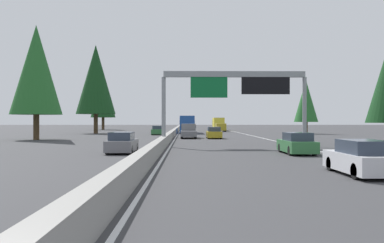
{
  "coord_description": "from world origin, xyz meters",
  "views": [
    {
      "loc": [
        -2.62,
        -1.68,
        2.27
      ],
      "look_at": [
        51.37,
        -2.41,
        2.16
      ],
      "focal_mm": 38.74,
      "sensor_mm": 36.0,
      "label": 1
    }
  ],
  "objects_px": {
    "sedan_distant_b": "(297,144)",
    "box_truck_mid_left": "(218,123)",
    "sign_gantry_overhead": "(236,87)",
    "conifer_left_far": "(103,96)",
    "conifer_left_near": "(36,70)",
    "minivan_far_center": "(221,127)",
    "conifer_right_mid": "(306,101)",
    "pickup_far_right": "(189,131)",
    "sedan_mid_right": "(362,159)",
    "bus_mid_center": "(187,124)",
    "oncoming_near": "(122,143)",
    "oncoming_far": "(158,131)",
    "conifer_left_mid": "(96,80)",
    "sedan_near_right": "(214,133)"
  },
  "relations": [
    {
      "from": "minivan_far_center",
      "to": "conifer_left_near",
      "type": "bearing_deg",
      "value": 145.47
    },
    {
      "from": "sedan_mid_right",
      "to": "minivan_far_center",
      "type": "bearing_deg",
      "value": 0.22
    },
    {
      "from": "sedan_distant_b",
      "to": "oncoming_near",
      "type": "bearing_deg",
      "value": 84.96
    },
    {
      "from": "oncoming_near",
      "to": "conifer_left_far",
      "type": "relative_size",
      "value": 0.32
    },
    {
      "from": "pickup_far_right",
      "to": "conifer_left_far",
      "type": "xyz_separation_m",
      "value": [
        49.98,
        21.16,
        7.58
      ]
    },
    {
      "from": "box_truck_mid_left",
      "to": "pickup_far_right",
      "type": "distance_m",
      "value": 44.96
    },
    {
      "from": "box_truck_mid_left",
      "to": "conifer_left_far",
      "type": "relative_size",
      "value": 0.61
    },
    {
      "from": "pickup_far_right",
      "to": "oncoming_far",
      "type": "relative_size",
      "value": 1.27
    },
    {
      "from": "minivan_far_center",
      "to": "conifer_right_mid",
      "type": "bearing_deg",
      "value": -137.21
    },
    {
      "from": "sedan_distant_b",
      "to": "box_truck_mid_left",
      "type": "height_order",
      "value": "box_truck_mid_left"
    },
    {
      "from": "conifer_left_near",
      "to": "minivan_far_center",
      "type": "bearing_deg",
      "value": -34.53
    },
    {
      "from": "sedan_near_right",
      "to": "pickup_far_right",
      "type": "relative_size",
      "value": 0.79
    },
    {
      "from": "box_truck_mid_left",
      "to": "oncoming_near",
      "type": "distance_m",
      "value": 70.06
    },
    {
      "from": "conifer_left_far",
      "to": "oncoming_far",
      "type": "bearing_deg",
      "value": -156.51
    },
    {
      "from": "conifer_right_mid",
      "to": "conifer_left_far",
      "type": "xyz_separation_m",
      "value": [
        32.87,
        41.48,
        2.85
      ]
    },
    {
      "from": "sedan_mid_right",
      "to": "pickup_far_right",
      "type": "height_order",
      "value": "pickup_far_right"
    },
    {
      "from": "sign_gantry_overhead",
      "to": "minivan_far_center",
      "type": "xyz_separation_m",
      "value": [
        49.57,
        -2.73,
        -4.28
      ]
    },
    {
      "from": "pickup_far_right",
      "to": "oncoming_far",
      "type": "xyz_separation_m",
      "value": [
        12.53,
        4.88,
        -0.23
      ]
    },
    {
      "from": "sign_gantry_overhead",
      "to": "box_truck_mid_left",
      "type": "relative_size",
      "value": 1.49
    },
    {
      "from": "pickup_far_right",
      "to": "conifer_right_mid",
      "type": "xyz_separation_m",
      "value": [
        17.11,
        -20.32,
        4.73
      ]
    },
    {
      "from": "sedan_mid_right",
      "to": "conifer_left_far",
      "type": "height_order",
      "value": "conifer_left_far"
    },
    {
      "from": "sedan_mid_right",
      "to": "conifer_left_far",
      "type": "relative_size",
      "value": 0.32
    },
    {
      "from": "sedan_mid_right",
      "to": "oncoming_far",
      "type": "height_order",
      "value": "same"
    },
    {
      "from": "conifer_left_near",
      "to": "conifer_right_mid",
      "type": "bearing_deg",
      "value": -60.66
    },
    {
      "from": "sedan_near_right",
      "to": "conifer_right_mid",
      "type": "distance_m",
      "value": 25.57
    },
    {
      "from": "sedan_mid_right",
      "to": "oncoming_far",
      "type": "relative_size",
      "value": 1.0
    },
    {
      "from": "box_truck_mid_left",
      "to": "conifer_left_mid",
      "type": "xyz_separation_m",
      "value": [
        -25.0,
        23.54,
        7.92
      ]
    },
    {
      "from": "oncoming_far",
      "to": "bus_mid_center",
      "type": "bearing_deg",
      "value": 150.51
    },
    {
      "from": "box_truck_mid_left",
      "to": "conifer_left_near",
      "type": "bearing_deg",
      "value": 152.56
    },
    {
      "from": "minivan_far_center",
      "to": "conifer_right_mid",
      "type": "relative_size",
      "value": 0.54
    },
    {
      "from": "sedan_distant_b",
      "to": "conifer_left_near",
      "type": "xyz_separation_m",
      "value": [
        21.2,
        25.39,
        7.62
      ]
    },
    {
      "from": "pickup_far_right",
      "to": "conifer_left_far",
      "type": "relative_size",
      "value": 0.4
    },
    {
      "from": "sign_gantry_overhead",
      "to": "minivan_far_center",
      "type": "height_order",
      "value": "sign_gantry_overhead"
    },
    {
      "from": "conifer_left_near",
      "to": "conifer_left_mid",
      "type": "bearing_deg",
      "value": -4.39
    },
    {
      "from": "conifer_right_mid",
      "to": "sign_gantry_overhead",
      "type": "bearing_deg",
      "value": 155.07
    },
    {
      "from": "sedan_mid_right",
      "to": "sedan_distant_b",
      "type": "distance_m",
      "value": 10.96
    },
    {
      "from": "conifer_left_near",
      "to": "pickup_far_right",
      "type": "bearing_deg",
      "value": -76.05
    },
    {
      "from": "oncoming_far",
      "to": "conifer_right_mid",
      "type": "relative_size",
      "value": 0.47
    },
    {
      "from": "bus_mid_center",
      "to": "conifer_left_mid",
      "type": "bearing_deg",
      "value": 95.42
    },
    {
      "from": "conifer_right_mid",
      "to": "conifer_left_far",
      "type": "height_order",
      "value": "conifer_left_far"
    },
    {
      "from": "pickup_far_right",
      "to": "conifer_left_far",
      "type": "distance_m",
      "value": 54.8
    },
    {
      "from": "bus_mid_center",
      "to": "minivan_far_center",
      "type": "relative_size",
      "value": 2.3
    },
    {
      "from": "sign_gantry_overhead",
      "to": "sedan_near_right",
      "type": "xyz_separation_m",
      "value": [
        16.6,
        0.84,
        -4.54
      ]
    },
    {
      "from": "sign_gantry_overhead",
      "to": "bus_mid_center",
      "type": "relative_size",
      "value": 1.1
    },
    {
      "from": "pickup_far_right",
      "to": "conifer_left_near",
      "type": "height_order",
      "value": "conifer_left_near"
    },
    {
      "from": "sign_gantry_overhead",
      "to": "conifer_left_far",
      "type": "distance_m",
      "value": 72.45
    },
    {
      "from": "conifer_left_near",
      "to": "sedan_mid_right",
      "type": "bearing_deg",
      "value": -141.94
    },
    {
      "from": "conifer_left_mid",
      "to": "box_truck_mid_left",
      "type": "bearing_deg",
      "value": -43.28
    },
    {
      "from": "sign_gantry_overhead",
      "to": "conifer_left_far",
      "type": "relative_size",
      "value": 0.91
    },
    {
      "from": "minivan_far_center",
      "to": "conifer_left_mid",
      "type": "distance_m",
      "value": 27.55
    }
  ]
}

